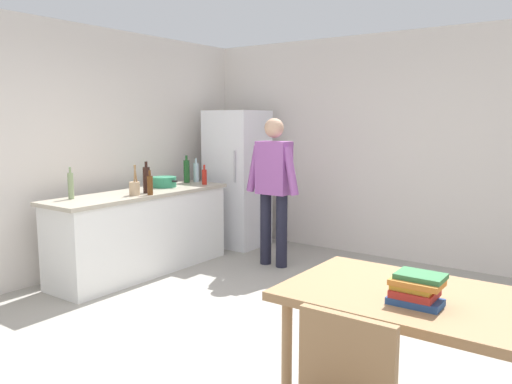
{
  "coord_description": "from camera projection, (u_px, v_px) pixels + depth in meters",
  "views": [
    {
      "loc": [
        2.23,
        -2.95,
        1.68
      ],
      "look_at": [
        -0.74,
        1.21,
        0.95
      ],
      "focal_mm": 35.72,
      "sensor_mm": 36.0,
      "label": 1
    }
  ],
  "objects": [
    {
      "name": "bottle_wine_dark",
      "position": [
        146.0,
        180.0,
        5.46
      ],
      "size": [
        0.08,
        0.08,
        0.34
      ],
      "color": "black",
      "rests_on": "kitchen_counter"
    },
    {
      "name": "ground_plane",
      "position": [
        243.0,
        341.0,
        3.9
      ],
      "size": [
        14.0,
        14.0,
        0.0
      ],
      "primitive_type": "plane",
      "color": "#9E998E"
    },
    {
      "name": "wall_left",
      "position": [
        57.0,
        151.0,
        5.37
      ],
      "size": [
        0.12,
        5.6,
        2.7
      ],
      "primitive_type": "cube",
      "color": "silver",
      "rests_on": "ground_plane"
    },
    {
      "name": "book_stack",
      "position": [
        416.0,
        289.0,
        2.59
      ],
      "size": [
        0.26,
        0.2,
        0.16
      ],
      "color": "#284C8E",
      "rests_on": "dining_table"
    },
    {
      "name": "bottle_sauce_red",
      "position": [
        204.0,
        177.0,
        6.18
      ],
      "size": [
        0.06,
        0.06,
        0.24
      ],
      "color": "#B22319",
      "rests_on": "kitchen_counter"
    },
    {
      "name": "cooking_pot",
      "position": [
        164.0,
        182.0,
        5.95
      ],
      "size": [
        0.4,
        0.28,
        0.12
      ],
      "color": "#2D845B",
      "rests_on": "kitchen_counter"
    },
    {
      "name": "bottle_water_clear",
      "position": [
        196.0,
        172.0,
        6.43
      ],
      "size": [
        0.07,
        0.07,
        0.3
      ],
      "color": "silver",
      "rests_on": "kitchen_counter"
    },
    {
      "name": "bottle_wine_green",
      "position": [
        187.0,
        171.0,
        6.37
      ],
      "size": [
        0.08,
        0.08,
        0.34
      ],
      "color": "#1E5123",
      "rests_on": "kitchen_counter"
    },
    {
      "name": "utensil_jar",
      "position": [
        135.0,
        188.0,
        5.3
      ],
      "size": [
        0.11,
        0.11,
        0.32
      ],
      "color": "tan",
      "rests_on": "kitchen_counter"
    },
    {
      "name": "bottle_vinegar_tall",
      "position": [
        71.0,
        186.0,
        5.04
      ],
      "size": [
        0.06,
        0.06,
        0.32
      ],
      "color": "gray",
      "rests_on": "kitchen_counter"
    },
    {
      "name": "wall_back",
      "position": [
        392.0,
        147.0,
        6.12
      ],
      "size": [
        6.4,
        0.12,
        2.7
      ],
      "primitive_type": "cube",
      "color": "silver",
      "rests_on": "ground_plane"
    },
    {
      "name": "kitchen_counter",
      "position": [
        142.0,
        232.0,
        5.63
      ],
      "size": [
        0.64,
        2.2,
        0.9
      ],
      "color": "white",
      "rests_on": "ground_plane"
    },
    {
      "name": "person",
      "position": [
        274.0,
        182.0,
        5.79
      ],
      "size": [
        0.7,
        0.22,
        1.7
      ],
      "color": "#1E1E2D",
      "rests_on": "ground_plane"
    },
    {
      "name": "dining_table",
      "position": [
        415.0,
        308.0,
        2.76
      ],
      "size": [
        1.4,
        0.9,
        0.75
      ],
      "color": "#9E754C",
      "rests_on": "ground_plane"
    },
    {
      "name": "bottle_beer_brown",
      "position": [
        150.0,
        185.0,
        5.32
      ],
      "size": [
        0.06,
        0.06,
        0.26
      ],
      "color": "#5B3314",
      "rests_on": "kitchen_counter"
    },
    {
      "name": "refrigerator",
      "position": [
        237.0,
        179.0,
        6.8
      ],
      "size": [
        0.7,
        0.67,
        1.8
      ],
      "color": "white",
      "rests_on": "ground_plane"
    }
  ]
}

